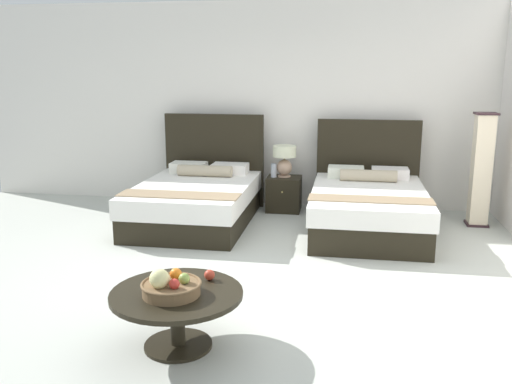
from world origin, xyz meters
TOP-DOWN VIEW (x-y plane):
  - ground_plane at (0.00, 0.00)m, footprint 9.27×9.43m
  - wall_back at (0.00, 2.91)m, footprint 9.27×0.12m
  - bed_near_window at (-1.07, 1.71)m, footprint 1.42×2.08m
  - bed_near_corner at (1.08, 1.71)m, footprint 1.38×2.07m
  - nightstand at (-0.04, 2.46)m, footprint 0.46×0.43m
  - table_lamp at (-0.04, 2.48)m, footprint 0.32×0.32m
  - vase at (-0.18, 2.42)m, footprint 0.08×0.08m
  - coffee_table at (-0.33, -1.46)m, footprint 0.93×0.93m
  - fruit_bowl at (-0.36, -1.52)m, footprint 0.42×0.42m
  - loose_apple at (-0.16, -1.21)m, footprint 0.08×0.08m
  - floor_lamp_corner at (2.45, 2.16)m, footprint 0.26×0.26m

SIDE VIEW (x-z plane):
  - ground_plane at x=0.00m, z-range -0.02..0.00m
  - nightstand at x=-0.04m, z-range 0.00..0.48m
  - bed_near_window at x=-1.07m, z-range -0.35..0.96m
  - bed_near_corner at x=1.08m, z-range -0.33..0.94m
  - coffee_table at x=-0.33m, z-range 0.12..0.54m
  - loose_apple at x=-0.16m, z-range 0.42..0.50m
  - fruit_bowl at x=-0.36m, z-range 0.38..0.59m
  - vase at x=-0.18m, z-range 0.48..0.67m
  - floor_lamp_corner at x=2.45m, z-range 0.00..1.41m
  - table_lamp at x=-0.04m, z-range 0.52..0.96m
  - wall_back at x=0.00m, z-range 0.00..2.85m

